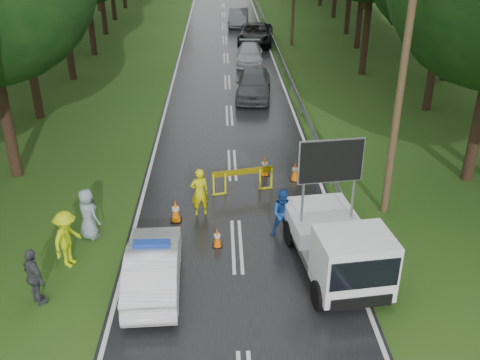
{
  "coord_description": "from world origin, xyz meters",
  "views": [
    {
      "loc": [
        -0.43,
        -14.0,
        9.35
      ],
      "look_at": [
        0.17,
        2.02,
        1.3
      ],
      "focal_mm": 40.0,
      "sensor_mm": 36.0,
      "label": 1
    }
  ],
  "objects_px": {
    "barrier": "(243,175)",
    "queue_car_third": "(256,34)",
    "work_truck": "(339,246)",
    "queue_car_second": "(250,54)",
    "queue_car_fourth": "(239,17)",
    "officer": "(200,192)",
    "police_sedan": "(154,266)",
    "civilian": "(284,214)",
    "queue_car_first": "(254,84)"
  },
  "relations": [
    {
      "from": "police_sedan",
      "to": "barrier",
      "type": "xyz_separation_m",
      "value": [
        2.68,
        5.51,
        0.05
      ]
    },
    {
      "from": "civilian",
      "to": "queue_car_third",
      "type": "distance_m",
      "value": 28.09
    },
    {
      "from": "queue_car_first",
      "to": "queue_car_fourth",
      "type": "relative_size",
      "value": 0.98
    },
    {
      "from": "officer",
      "to": "queue_car_second",
      "type": "bearing_deg",
      "value": -111.38
    },
    {
      "from": "barrier",
      "to": "officer",
      "type": "relative_size",
      "value": 1.3
    },
    {
      "from": "barrier",
      "to": "queue_car_third",
      "type": "bearing_deg",
      "value": 72.63
    },
    {
      "from": "civilian",
      "to": "queue_car_first",
      "type": "xyz_separation_m",
      "value": [
        -0.07,
        14.4,
        -0.03
      ]
    },
    {
      "from": "work_truck",
      "to": "queue_car_third",
      "type": "relative_size",
      "value": 0.86
    },
    {
      "from": "officer",
      "to": "queue_car_fourth",
      "type": "bearing_deg",
      "value": -107.86
    },
    {
      "from": "police_sedan",
      "to": "queue_car_fourth",
      "type": "height_order",
      "value": "queue_car_fourth"
    },
    {
      "from": "barrier",
      "to": "queue_car_second",
      "type": "height_order",
      "value": "queue_car_second"
    },
    {
      "from": "barrier",
      "to": "queue_car_second",
      "type": "xyz_separation_m",
      "value": [
        1.28,
        19.03,
        -0.08
      ]
    },
    {
      "from": "police_sedan",
      "to": "officer",
      "type": "relative_size",
      "value": 2.34
    },
    {
      "from": "officer",
      "to": "queue_car_first",
      "type": "height_order",
      "value": "officer"
    },
    {
      "from": "queue_car_fourth",
      "to": "work_truck",
      "type": "bearing_deg",
      "value": -82.75
    },
    {
      "from": "work_truck",
      "to": "queue_car_fourth",
      "type": "height_order",
      "value": "work_truck"
    },
    {
      "from": "officer",
      "to": "civilian",
      "type": "bearing_deg",
      "value": 138.1
    },
    {
      "from": "police_sedan",
      "to": "queue_car_fourth",
      "type": "xyz_separation_m",
      "value": [
        3.67,
        37.99,
        0.11
      ]
    },
    {
      "from": "work_truck",
      "to": "barrier",
      "type": "bearing_deg",
      "value": 108.34
    },
    {
      "from": "queue_car_third",
      "to": "officer",
      "type": "bearing_deg",
      "value": -90.85
    },
    {
      "from": "officer",
      "to": "queue_car_fourth",
      "type": "distance_m",
      "value": 34.18
    },
    {
      "from": "police_sedan",
      "to": "queue_car_fourth",
      "type": "bearing_deg",
      "value": -97.9
    },
    {
      "from": "barrier",
      "to": "civilian",
      "type": "distance_m",
      "value": 3.27
    },
    {
      "from": "work_truck",
      "to": "queue_car_second",
      "type": "bearing_deg",
      "value": 85.7
    },
    {
      "from": "work_truck",
      "to": "queue_car_second",
      "type": "relative_size",
      "value": 1.1
    },
    {
      "from": "police_sedan",
      "to": "officer",
      "type": "xyz_separation_m",
      "value": [
        1.15,
        3.9,
        0.2
      ]
    },
    {
      "from": "queue_car_first",
      "to": "queue_car_second",
      "type": "height_order",
      "value": "queue_car_first"
    },
    {
      "from": "officer",
      "to": "queue_car_second",
      "type": "xyz_separation_m",
      "value": [
        2.81,
        20.63,
        -0.24
      ]
    },
    {
      "from": "police_sedan",
      "to": "queue_car_second",
      "type": "height_order",
      "value": "police_sedan"
    },
    {
      "from": "civilian",
      "to": "queue_car_first",
      "type": "relative_size",
      "value": 0.35
    },
    {
      "from": "barrier",
      "to": "officer",
      "type": "distance_m",
      "value": 2.22
    },
    {
      "from": "work_truck",
      "to": "queue_car_third",
      "type": "height_order",
      "value": "work_truck"
    },
    {
      "from": "queue_car_fourth",
      "to": "police_sedan",
      "type": "bearing_deg",
      "value": -90.52
    },
    {
      "from": "officer",
      "to": "queue_car_second",
      "type": "height_order",
      "value": "officer"
    },
    {
      "from": "officer",
      "to": "queue_car_fourth",
      "type": "xyz_separation_m",
      "value": [
        2.52,
        34.09,
        -0.09
      ]
    },
    {
      "from": "work_truck",
      "to": "queue_car_second",
      "type": "xyz_separation_m",
      "value": [
        -1.19,
        24.21,
        -0.36
      ]
    },
    {
      "from": "queue_car_second",
      "to": "civilian",
      "type": "bearing_deg",
      "value": -86.75
    },
    {
      "from": "officer",
      "to": "queue_car_first",
      "type": "xyz_separation_m",
      "value": [
        2.62,
        12.95,
        -0.08
      ]
    },
    {
      "from": "work_truck",
      "to": "officer",
      "type": "relative_size",
      "value": 2.77
    },
    {
      "from": "barrier",
      "to": "queue_car_third",
      "type": "distance_m",
      "value": 25.11
    },
    {
      "from": "work_truck",
      "to": "queue_car_fourth",
      "type": "distance_m",
      "value": 37.7
    },
    {
      "from": "police_sedan",
      "to": "work_truck",
      "type": "height_order",
      "value": "work_truck"
    },
    {
      "from": "police_sedan",
      "to": "queue_car_first",
      "type": "xyz_separation_m",
      "value": [
        3.78,
        16.86,
        0.13
      ]
    },
    {
      "from": "queue_car_first",
      "to": "queue_car_fourth",
      "type": "xyz_separation_m",
      "value": [
        -0.11,
        21.14,
        -0.01
      ]
    },
    {
      "from": "civilian",
      "to": "queue_car_first",
      "type": "distance_m",
      "value": 14.4
    },
    {
      "from": "queue_car_second",
      "to": "queue_car_fourth",
      "type": "height_order",
      "value": "queue_car_fourth"
    },
    {
      "from": "police_sedan",
      "to": "queue_car_third",
      "type": "bearing_deg",
      "value": -101.24
    },
    {
      "from": "police_sedan",
      "to": "queue_car_fourth",
      "type": "distance_m",
      "value": 38.17
    },
    {
      "from": "queue_car_second",
      "to": "queue_car_fourth",
      "type": "xyz_separation_m",
      "value": [
        -0.29,
        13.46,
        0.15
      ]
    },
    {
      "from": "police_sedan",
      "to": "civilian",
      "type": "bearing_deg",
      "value": -149.83
    }
  ]
}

